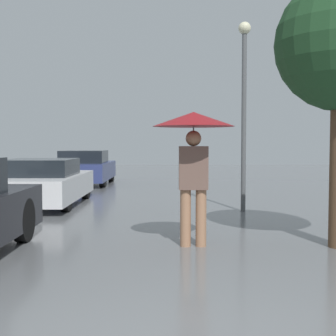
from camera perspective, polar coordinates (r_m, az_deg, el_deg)
pedestrian at (r=6.89m, az=2.91°, el=3.77°), size 1.21×1.21×1.99m
parked_car_middle at (r=12.01m, az=-15.28°, el=-1.78°), size 1.87×4.02×1.14m
parked_car_farthest at (r=17.60m, az=-10.31°, el=-0.02°), size 1.83×3.87×1.25m
street_lamp at (r=10.61m, az=9.03°, el=9.03°), size 0.27×0.27×4.19m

